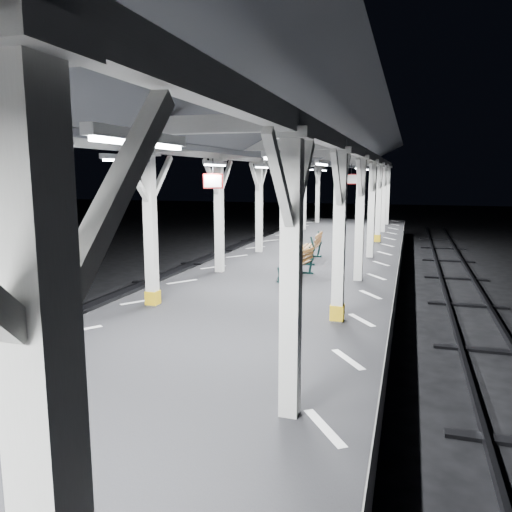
% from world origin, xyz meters
% --- Properties ---
extents(ground, '(120.00, 120.00, 0.00)m').
position_xyz_m(ground, '(0.00, 0.00, 0.00)').
color(ground, black).
rests_on(ground, ground).
extents(platform, '(6.00, 50.00, 1.00)m').
position_xyz_m(platform, '(0.00, 0.00, 0.50)').
color(platform, black).
rests_on(platform, ground).
extents(hazard_stripes_left, '(1.00, 48.00, 0.01)m').
position_xyz_m(hazard_stripes_left, '(-2.45, 0.00, 1.00)').
color(hazard_stripes_left, silver).
rests_on(hazard_stripes_left, platform).
extents(hazard_stripes_right, '(1.00, 48.00, 0.01)m').
position_xyz_m(hazard_stripes_right, '(2.45, 0.00, 1.00)').
color(hazard_stripes_right, silver).
rests_on(hazard_stripes_right, platform).
extents(canopy, '(5.40, 49.00, 4.65)m').
position_xyz_m(canopy, '(0.00, -0.02, 4.56)').
color(canopy, silver).
rests_on(canopy, platform).
extents(bench_mid, '(0.73, 1.54, 0.81)m').
position_xyz_m(bench_mid, '(0.43, 5.74, 1.43)').
color(bench_mid, black).
rests_on(bench_mid, platform).
extents(bench_far, '(0.70, 1.73, 0.92)m').
position_xyz_m(bench_far, '(0.24, 8.64, 1.49)').
color(bench_far, black).
rests_on(bench_far, platform).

